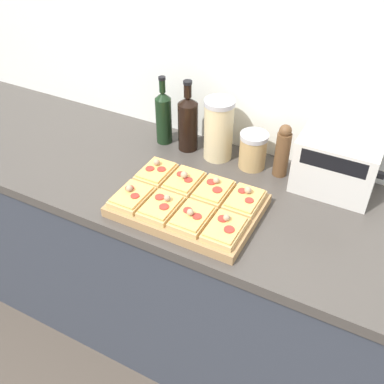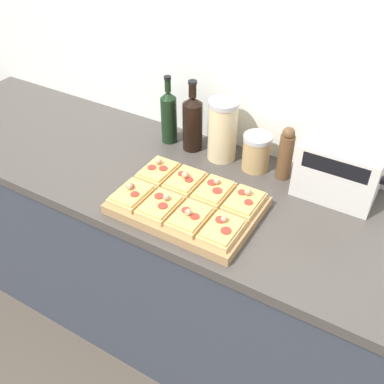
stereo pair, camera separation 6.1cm
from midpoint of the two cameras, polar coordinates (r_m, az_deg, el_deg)
ground_plane at (r=2.17m, az=-5.58°, el=-22.85°), size 12.00×12.00×0.00m
wall_back at (r=1.76m, az=4.07°, el=16.75°), size 6.00×0.06×2.50m
kitchen_counter at (r=1.96m, az=-1.35°, el=-9.29°), size 2.63×0.67×0.89m
cutting_board at (r=1.54m, az=-1.65°, el=-1.72°), size 0.48×0.34×0.03m
pizza_slice_back_left at (r=1.64m, az=-5.62°, el=2.55°), size 0.11×0.15×0.05m
pizza_slice_back_midleft at (r=1.59m, az=-2.10°, el=1.42°), size 0.11×0.15×0.05m
pizza_slice_back_midright at (r=1.55m, az=1.64°, el=0.23°), size 0.11×0.15×0.05m
pizza_slice_back_right at (r=1.51m, az=5.57°, el=-1.03°), size 0.11×0.15×0.05m
pizza_slice_front_left at (r=1.54m, az=-8.78°, el=-0.54°), size 0.11×0.15×0.05m
pizza_slice_front_midleft at (r=1.49m, az=-5.10°, el=-1.85°), size 0.11×0.15×0.05m
pizza_slice_front_midright at (r=1.44m, az=-1.21°, el=-3.26°), size 0.11×0.15×0.05m
pizza_slice_front_right at (r=1.40m, az=2.97°, el=-4.69°), size 0.11×0.15×0.05m
olive_oil_bottle at (r=1.85m, az=-4.58°, el=9.56°), size 0.07×0.07×0.29m
wine_bottle at (r=1.80m, az=-1.51°, el=8.86°), size 0.08×0.08×0.29m
grain_jar_tall at (r=1.74m, az=2.39°, el=7.94°), size 0.12×0.12×0.25m
grain_jar_short at (r=1.72m, az=6.75°, el=5.27°), size 0.11×0.11×0.14m
pepper_mill at (r=1.68m, az=10.40°, el=5.14°), size 0.05×0.05×0.21m
toaster_oven at (r=1.64m, az=16.81°, el=3.20°), size 0.30×0.18×0.21m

